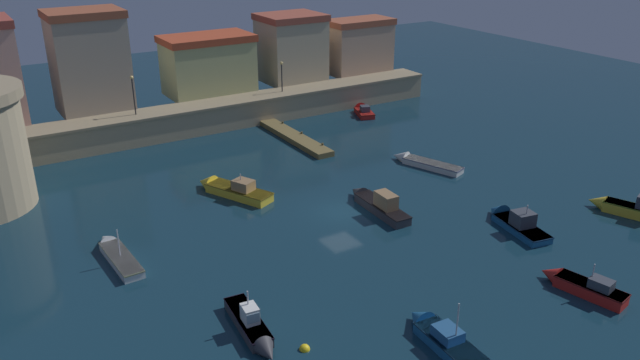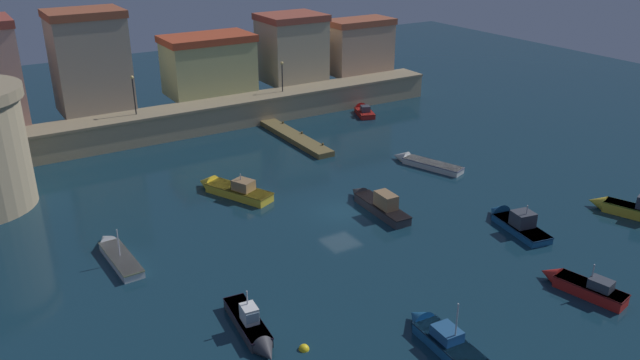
{
  "view_description": "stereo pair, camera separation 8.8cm",
  "coord_description": "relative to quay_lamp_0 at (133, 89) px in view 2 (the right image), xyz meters",
  "views": [
    {
      "loc": [
        -23.34,
        -34.83,
        20.35
      ],
      "look_at": [
        0.0,
        2.92,
        1.52
      ],
      "focal_mm": 35.51,
      "sensor_mm": 36.0,
      "label": 1
    },
    {
      "loc": [
        -23.26,
        -34.88,
        20.35
      ],
      "look_at": [
        0.0,
        2.92,
        1.52
      ],
      "focal_mm": 35.51,
      "sensor_mm": 36.0,
      "label": 2
    }
  ],
  "objects": [
    {
      "name": "ground_plane",
      "position": [
        7.97,
        -23.15,
        -5.19
      ],
      "size": [
        128.9,
        128.9,
        0.0
      ],
      "primitive_type": "plane",
      "color": "#112D3D"
    },
    {
      "name": "quay_wall",
      "position": [
        7.97,
        0.0,
        -3.81
      ],
      "size": [
        51.19,
        3.63,
        2.74
      ],
      "color": "tan",
      "rests_on": "ground"
    },
    {
      "name": "old_town_backdrop",
      "position": [
        6.85,
        4.3,
        1.32
      ],
      "size": [
        46.49,
        5.93,
        9.59
      ],
      "color": "#D39A8A",
      "rests_on": "ground"
    },
    {
      "name": "pier_dock",
      "position": [
        13.01,
        -7.43,
        -4.93
      ],
      "size": [
        1.72,
        11.54,
        0.7
      ],
      "color": "brown",
      "rests_on": "ground"
    },
    {
      "name": "quay_lamp_0",
      "position": [
        0.0,
        0.0,
        0.0
      ],
      "size": [
        0.32,
        0.32,
        3.72
      ],
      "color": "black",
      "rests_on": "quay_wall"
    },
    {
      "name": "quay_lamp_1",
      "position": [
        15.73,
        0.0,
        -0.29
      ],
      "size": [
        0.32,
        0.32,
        3.22
      ],
      "color": "black",
      "rests_on": "quay_wall"
    },
    {
      "name": "moored_boat_0",
      "position": [
        25.53,
        -34.48,
        -4.63
      ],
      "size": [
        3.05,
        5.6,
        1.91
      ],
      "rotation": [
        0.0,
        0.0,
        1.92
      ],
      "color": "gold",
      "rests_on": "ground"
    },
    {
      "name": "moored_boat_1",
      "position": [
        -4.02,
        -32.99,
        -4.76
      ],
      "size": [
        1.71,
        5.83,
        2.58
      ],
      "rotation": [
        0.0,
        0.0,
        -1.67
      ],
      "color": "#333338",
      "rests_on": "ground"
    },
    {
      "name": "moored_boat_2",
      "position": [
        3.89,
        -38.5,
        -4.79
      ],
      "size": [
        1.81,
        5.57,
        3.41
      ],
      "rotation": [
        0.0,
        0.0,
        1.51
      ],
      "color": "#195689",
      "rests_on": "ground"
    },
    {
      "name": "moored_boat_4",
      "position": [
        10.48,
        -24.13,
        -4.66
      ],
      "size": [
        1.64,
        6.92,
        2.05
      ],
      "rotation": [
        0.0,
        0.0,
        1.53
      ],
      "color": "#333338",
      "rests_on": "ground"
    },
    {
      "name": "moored_boat_5",
      "position": [
        19.09,
        -18.99,
        -4.9
      ],
      "size": [
        3.5,
        6.72,
        1.28
      ],
      "rotation": [
        0.0,
        0.0,
        1.92
      ],
      "color": "silver",
      "rests_on": "ground"
    },
    {
      "name": "moored_boat_6",
      "position": [
        23.63,
        -3.77,
        -4.85
      ],
      "size": [
        2.88,
        4.45,
        1.6
      ],
      "rotation": [
        0.0,
        0.0,
        1.21
      ],
      "color": "red",
      "rests_on": "ground"
    },
    {
      "name": "moored_boat_7",
      "position": [
        2.4,
        -15.86,
        -4.73
      ],
      "size": [
        4.37,
        6.97,
        2.38
      ],
      "rotation": [
        0.0,
        0.0,
        2.01
      ],
      "color": "gold",
      "rests_on": "ground"
    },
    {
      "name": "moored_boat_8",
      "position": [
        -7.88,
        -21.04,
        -4.89
      ],
      "size": [
        1.56,
        6.44,
        2.7
      ],
      "rotation": [
        0.0,
        0.0,
        1.62
      ],
      "color": "white",
      "rests_on": "ground"
    },
    {
      "name": "moored_boat_9",
      "position": [
        17.03,
        -31.32,
        -4.77
      ],
      "size": [
        2.64,
        5.99,
        2.7
      ],
      "rotation": [
        0.0,
        0.0,
        1.39
      ],
      "color": "#195689",
      "rests_on": "ground"
    },
    {
      "name": "moored_boat_10",
      "position": [
        13.98,
        -39.3,
        -4.73
      ],
      "size": [
        2.25,
        5.18,
        2.28
      ],
      "rotation": [
        0.0,
        0.0,
        1.78
      ],
      "color": "red",
      "rests_on": "ground"
    },
    {
      "name": "mooring_buoy_0",
      "position": [
        -2.33,
        -35.41,
        -5.19
      ],
      "size": [
        0.55,
        0.55,
        0.55
      ],
      "primitive_type": "sphere",
      "color": "yellow",
      "rests_on": "ground"
    }
  ]
}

